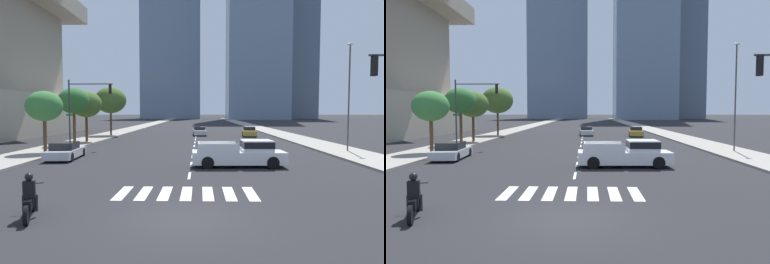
# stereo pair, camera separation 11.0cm
# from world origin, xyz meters

# --- Properties ---
(ground_plane) EXTENTS (800.00, 800.00, 0.00)m
(ground_plane) POSITION_xyz_m (0.00, 0.00, 0.00)
(ground_plane) COLOR #232326
(sidewalk_east) EXTENTS (4.00, 260.00, 0.15)m
(sidewalk_east) POSITION_xyz_m (12.78, 30.00, 0.07)
(sidewalk_east) COLOR gray
(sidewalk_east) RESTS_ON ground
(sidewalk_west) EXTENTS (4.00, 260.00, 0.15)m
(sidewalk_west) POSITION_xyz_m (-12.78, 30.00, 0.07)
(sidewalk_west) COLOR gray
(sidewalk_west) RESTS_ON ground
(crosswalk_near) EXTENTS (5.85, 2.50, 0.01)m
(crosswalk_near) POSITION_xyz_m (0.00, 3.37, 0.00)
(crosswalk_near) COLOR silver
(crosswalk_near) RESTS_ON ground
(lane_divider_center) EXTENTS (0.14, 50.00, 0.01)m
(lane_divider_center) POSITION_xyz_m (0.00, 31.37, 0.00)
(lane_divider_center) COLOR silver
(lane_divider_center) RESTS_ON ground
(motorcycle_lead) EXTENTS (1.00, 2.13, 1.49)m
(motorcycle_lead) POSITION_xyz_m (-4.95, -0.05, 0.58)
(motorcycle_lead) COLOR black
(motorcycle_lead) RESTS_ON ground
(pickup_truck) EXTENTS (5.81, 2.17, 1.67)m
(pickup_truck) POSITION_xyz_m (3.26, 10.47, 0.81)
(pickup_truck) COLOR silver
(pickup_truck) RESTS_ON ground
(sedan_silver_0) EXTENTS (2.16, 4.64, 1.25)m
(sedan_silver_0) POSITION_xyz_m (-9.22, 13.65, 0.58)
(sedan_silver_0) COLOR #B7BABF
(sedan_silver_0) RESTS_ON ground
(sedan_gold_1) EXTENTS (2.25, 4.85, 1.31)m
(sedan_gold_1) POSITION_xyz_m (7.46, 37.03, 0.61)
(sedan_gold_1) COLOR #B28E38
(sedan_gold_1) RESTS_ON ground
(sedan_silver_2) EXTENTS (2.03, 4.60, 1.27)m
(sedan_silver_2) POSITION_xyz_m (0.50, 38.68, 0.59)
(sedan_silver_2) COLOR #B7BABF
(sedan_silver_2) RESTS_ON ground
(traffic_signal_far) EXTENTS (4.40, 0.28, 6.26)m
(traffic_signal_far) POSITION_xyz_m (-10.12, 20.67, 4.41)
(traffic_signal_far) COLOR #333335
(traffic_signal_far) RESTS_ON sidewalk_west
(street_lamp_east) EXTENTS (0.50, 0.24, 9.02)m
(street_lamp_east) POSITION_xyz_m (13.08, 18.24, 5.28)
(street_lamp_east) COLOR #3F3F42
(street_lamp_east) RESTS_ON sidewalk_east
(street_tree_nearest) EXTENTS (2.88, 2.88, 4.97)m
(street_tree_nearest) POSITION_xyz_m (-11.98, 16.42, 3.87)
(street_tree_nearest) COLOR #4C3823
(street_tree_nearest) RESTS_ON sidewalk_west
(street_tree_second) EXTENTS (3.03, 3.03, 5.67)m
(street_tree_second) POSITION_xyz_m (-11.98, 22.91, 4.51)
(street_tree_second) COLOR #4C3823
(street_tree_second) RESTS_ON sidewalk_west
(street_tree_third) EXTENTS (3.40, 3.40, 5.57)m
(street_tree_third) POSITION_xyz_m (-11.98, 26.59, 4.26)
(street_tree_third) COLOR #4C3823
(street_tree_third) RESTS_ON sidewalk_west
(street_tree_fourth) EXTENTS (4.34, 4.34, 6.76)m
(street_tree_fourth) POSITION_xyz_m (-11.98, 36.94, 5.06)
(street_tree_fourth) COLOR #4C3823
(street_tree_fourth) RESTS_ON sidewalk_west
(office_tower_left_skyline) EXTENTS (29.27, 23.50, 83.73)m
(office_tower_left_skyline) POSITION_xyz_m (-14.00, 166.29, 36.78)
(office_tower_left_skyline) COLOR slate
(office_tower_left_skyline) RESTS_ON ground
(office_tower_right_skyline) EXTENTS (28.26, 23.85, 109.67)m
(office_tower_right_skyline) POSITION_xyz_m (43.56, 166.73, 49.19)
(office_tower_right_skyline) COLOR slate
(office_tower_right_skyline) RESTS_ON ground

